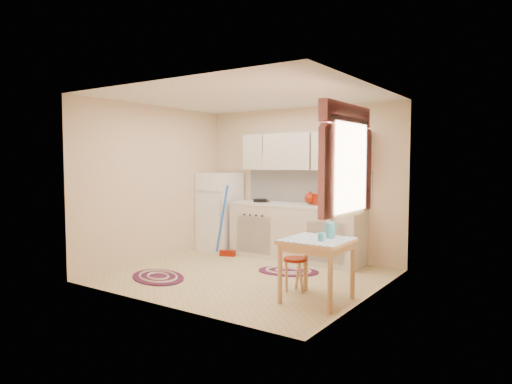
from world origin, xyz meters
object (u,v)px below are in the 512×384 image
fridge (220,212)px  base_cabinets (295,233)px  table (317,270)px  stool (295,275)px

fridge → base_cabinets: fridge is taller
base_cabinets → table: 2.20m
base_cabinets → stool: base_cabinets is taller
table → base_cabinets: bearing=125.7°
base_cabinets → table: base_cabinets is taller
fridge → base_cabinets: 1.56m
fridge → stool: (2.42, -1.53, -0.49)m
base_cabinets → table: (1.28, -1.78, -0.08)m
fridge → base_cabinets: bearing=1.9°
fridge → stool: bearing=-32.3°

